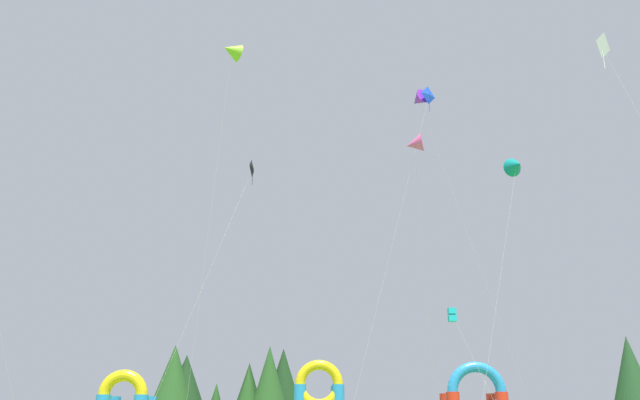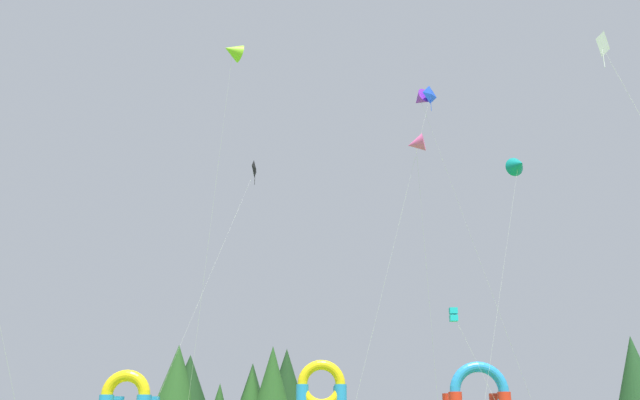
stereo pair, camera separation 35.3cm
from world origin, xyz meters
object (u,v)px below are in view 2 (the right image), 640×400
at_px(kite_pink_delta, 416,144).
at_px(kite_cyan_box, 454,315).
at_px(kite_white_diamond, 602,49).
at_px(kite_lime_delta, 233,51).
at_px(kite_teal_delta, 518,165).
at_px(kite_black_diamond, 255,171).
at_px(kite_purple_delta, 420,100).
at_px(kite_blue_diamond, 431,98).

bearing_deg(kite_pink_delta, kite_cyan_box, -70.51).
bearing_deg(kite_white_diamond, kite_cyan_box, 109.72).
relative_size(kite_cyan_box, kite_lime_delta, 0.32).
height_order(kite_white_diamond, kite_lime_delta, kite_lime_delta).
bearing_deg(kite_teal_delta, kite_cyan_box, -146.09).
bearing_deg(kite_cyan_box, kite_black_diamond, 132.80).
bearing_deg(kite_white_diamond, kite_black_diamond, 123.15).
xyz_separation_m(kite_black_diamond, kite_pink_delta, (13.44, -12.20, -2.35)).
bearing_deg(kite_black_diamond, kite_purple_delta, -38.11).
distance_m(kite_blue_diamond, kite_purple_delta, 1.02).
distance_m(kite_teal_delta, kite_purple_delta, 9.34).
xyz_separation_m(kite_pink_delta, kite_purple_delta, (0.71, 1.10, 4.37)).
bearing_deg(kite_cyan_box, kite_white_diamond, -70.28).
relative_size(kite_teal_delta, kite_purple_delta, 0.79).
xyz_separation_m(kite_teal_delta, kite_black_diamond, (-21.48, 11.43, 3.76)).
bearing_deg(kite_cyan_box, kite_lime_delta, -174.97).
bearing_deg(kite_purple_delta, kite_cyan_box, -82.72).
height_order(kite_teal_delta, kite_pink_delta, kite_pink_delta).
bearing_deg(kite_lime_delta, kite_pink_delta, 20.16).
height_order(kite_cyan_box, kite_lime_delta, kite_lime_delta).
bearing_deg(kite_black_diamond, kite_pink_delta, -42.22).
bearing_deg(kite_purple_delta, kite_teal_delta, -2.59).
bearing_deg(kite_blue_diamond, kite_teal_delta, 3.27).
bearing_deg(kite_blue_diamond, kite_lime_delta, -160.27).
relative_size(kite_black_diamond, kite_pink_delta, 1.10).
distance_m(kite_black_diamond, kite_pink_delta, 18.30).
relative_size(kite_blue_diamond, kite_white_diamond, 1.34).
height_order(kite_cyan_box, kite_pink_delta, kite_pink_delta).
relative_size(kite_cyan_box, kite_white_diamond, 0.44).
bearing_deg(kite_pink_delta, kite_purple_delta, 57.21).
distance_m(kite_black_diamond, kite_white_diamond, 37.02).
relative_size(kite_pink_delta, kite_lime_delta, 0.82).
xyz_separation_m(kite_teal_delta, kite_blue_diamond, (-6.63, -0.38, 5.60)).
xyz_separation_m(kite_teal_delta, kite_lime_delta, (-21.89, -5.85, 6.45)).
xyz_separation_m(kite_cyan_box, kite_white_diamond, (5.29, -14.76, 11.15)).
distance_m(kite_cyan_box, kite_purple_delta, 18.82).
xyz_separation_m(kite_white_diamond, kite_purple_delta, (-5.91, 19.61, 7.02)).
distance_m(kite_blue_diamond, kite_black_diamond, 19.06).
height_order(kite_blue_diamond, kite_purple_delta, kite_purple_delta).
height_order(kite_teal_delta, kite_white_diamond, kite_teal_delta).
xyz_separation_m(kite_black_diamond, kite_white_diamond, (20.06, -30.71, -5.00)).
xyz_separation_m(kite_cyan_box, kite_blue_diamond, (0.08, 4.14, 17.99)).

